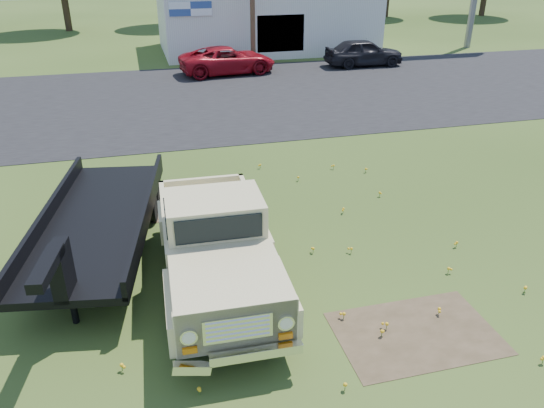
{
  "coord_description": "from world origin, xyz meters",
  "views": [
    {
      "loc": [
        -3.12,
        -9.96,
        6.62
      ],
      "look_at": [
        -0.27,
        1.0,
        1.04
      ],
      "focal_mm": 35.0,
      "sensor_mm": 36.0,
      "label": 1
    }
  ],
  "objects_px": {
    "vintage_pickup_truck": "(216,244)",
    "dark_sedan": "(364,53)",
    "flatbed_trailer": "(98,216)",
    "red_pickup": "(228,60)"
  },
  "relations": [
    {
      "from": "flatbed_trailer",
      "to": "dark_sedan",
      "type": "relative_size",
      "value": 1.52
    },
    {
      "from": "vintage_pickup_truck",
      "to": "red_pickup",
      "type": "bearing_deg",
      "value": 80.93
    },
    {
      "from": "flatbed_trailer",
      "to": "red_pickup",
      "type": "distance_m",
      "value": 19.34
    },
    {
      "from": "flatbed_trailer",
      "to": "dark_sedan",
      "type": "height_order",
      "value": "flatbed_trailer"
    },
    {
      "from": "vintage_pickup_truck",
      "to": "dark_sedan",
      "type": "bearing_deg",
      "value": 61.08
    },
    {
      "from": "red_pickup",
      "to": "flatbed_trailer",
      "type": "bearing_deg",
      "value": 154.43
    },
    {
      "from": "flatbed_trailer",
      "to": "red_pickup",
      "type": "bearing_deg",
      "value": 80.33
    },
    {
      "from": "vintage_pickup_truck",
      "to": "flatbed_trailer",
      "type": "height_order",
      "value": "vintage_pickup_truck"
    },
    {
      "from": "red_pickup",
      "to": "dark_sedan",
      "type": "xyz_separation_m",
      "value": [
        8.24,
        0.06,
        0.05
      ]
    },
    {
      "from": "dark_sedan",
      "to": "vintage_pickup_truck",
      "type": "bearing_deg",
      "value": 150.23
    }
  ]
}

